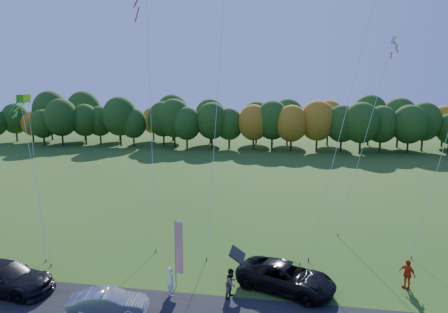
% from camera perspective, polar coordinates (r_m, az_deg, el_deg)
% --- Properties ---
extents(ground, '(160.00, 160.00, 0.00)m').
position_cam_1_polar(ground, '(25.58, -2.31, -18.03)').
color(ground, '#214F14').
extents(tree_line, '(116.00, 12.00, 10.00)m').
position_cam_1_polar(tree_line, '(78.17, 5.88, 1.08)').
color(tree_line, '#1E4711').
rests_on(tree_line, ground).
extents(black_suv, '(6.45, 4.64, 1.63)m').
position_cam_1_polar(black_suv, '(25.11, 8.84, -16.63)').
color(black_suv, black).
rests_on(black_suv, ground).
extents(silver_sedan, '(4.34, 2.24, 1.36)m').
position_cam_1_polar(silver_sedan, '(23.35, -16.24, -19.47)').
color(silver_sedan, '#ADADB2').
rests_on(silver_sedan, ground).
extents(dark_truck_a, '(6.14, 2.83, 1.74)m').
position_cam_1_polar(dark_truck_a, '(27.88, -28.89, -14.89)').
color(dark_truck_a, black).
rests_on(dark_truck_a, ground).
extents(person_tailgate_a, '(0.61, 0.73, 1.71)m').
position_cam_1_polar(person_tailgate_a, '(24.47, -7.58, -17.24)').
color(person_tailgate_a, white).
rests_on(person_tailgate_a, ground).
extents(person_tailgate_b, '(0.93, 1.02, 1.71)m').
position_cam_1_polar(person_tailgate_b, '(24.08, 1.07, -17.63)').
color(person_tailgate_b, gray).
rests_on(person_tailgate_b, ground).
extents(person_east, '(1.01, 1.09, 1.79)m').
position_cam_1_polar(person_east, '(27.31, 24.69, -14.99)').
color(person_east, red).
rests_on(person_east, ground).
extents(feather_flag, '(0.53, 0.25, 4.30)m').
position_cam_1_polar(feather_flag, '(24.42, -6.57, -12.67)').
color(feather_flag, '#999999').
rests_on(feather_flag, ground).
extents(kite_delta_blue, '(5.32, 10.82, 23.19)m').
position_cam_1_polar(kite_delta_blue, '(33.38, -10.54, 8.34)').
color(kite_delta_blue, '#4C3F33').
rests_on(kite_delta_blue, ground).
extents(kite_parafoil_orange, '(7.78, 12.32, 23.34)m').
position_cam_1_polar(kite_parafoil_orange, '(33.02, 17.64, 8.61)').
color(kite_parafoil_orange, '#4C3F33').
rests_on(kite_parafoil_orange, ground).
extents(kite_delta_red, '(2.78, 11.31, 25.22)m').
position_cam_1_polar(kite_delta_red, '(33.13, -0.40, 17.34)').
color(kite_delta_red, '#4C3F33').
rests_on(kite_delta_red, ground).
extents(kite_diamond_yellow, '(4.76, 5.91, 11.74)m').
position_cam_1_polar(kite_diamond_yellow, '(32.79, -25.28, -2.18)').
color(kite_diamond_yellow, '#4C3F33').
rests_on(kite_diamond_yellow, ground).
extents(kite_diamond_green, '(4.55, 4.29, 11.74)m').
position_cam_1_polar(kite_diamond_green, '(31.16, -25.43, -2.75)').
color(kite_diamond_green, '#4C3F33').
rests_on(kite_diamond_green, ground).
extents(kite_diamond_white, '(5.20, 6.58, 16.68)m').
position_cam_1_polar(kite_diamond_white, '(35.81, 19.71, 3.15)').
color(kite_diamond_white, '#4C3F33').
rests_on(kite_diamond_white, ground).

